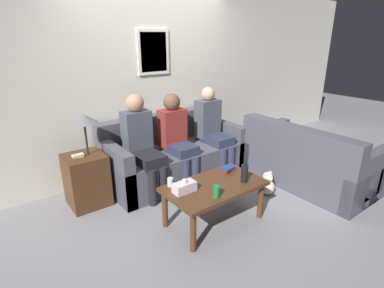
{
  "coord_description": "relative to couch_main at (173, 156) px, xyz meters",
  "views": [
    {
      "loc": [
        -2.14,
        -2.77,
        1.91
      ],
      "look_at": [
        -0.14,
        -0.1,
        0.7
      ],
      "focal_mm": 28.0,
      "sensor_mm": 36.0,
      "label": 1
    }
  ],
  "objects": [
    {
      "name": "side_table_with_lamp",
      "position": [
        -1.23,
        -0.02,
        0.06
      ],
      "size": [
        0.44,
        0.44,
        1.1
      ],
      "color": "#4C2D19",
      "rests_on": "ground_plane"
    },
    {
      "name": "teddy_bear",
      "position": [
        0.66,
        -1.15,
        -0.17
      ],
      "size": [
        0.2,
        0.2,
        0.31
      ],
      "color": "beige",
      "rests_on": "ground_plane"
    },
    {
      "name": "wine_bottle",
      "position": [
        0.02,
        -1.34,
        0.25
      ],
      "size": [
        0.07,
        0.07,
        0.27
      ],
      "color": "black",
      "rests_on": "coffee_table"
    },
    {
      "name": "couch_main",
      "position": [
        0.0,
        0.0,
        0.0
      ],
      "size": [
        1.92,
        0.9,
        0.86
      ],
      "color": "#4C4C56",
      "rests_on": "ground_plane"
    },
    {
      "name": "person_middle",
      "position": [
        -0.05,
        -0.17,
        0.36
      ],
      "size": [
        0.34,
        0.58,
        1.21
      ],
      "color": "#2D334C",
      "rests_on": "ground_plane"
    },
    {
      "name": "ground_plane",
      "position": [
        0.0,
        -0.53,
        -0.3
      ],
      "size": [
        16.0,
        16.0,
        0.0
      ],
      "primitive_type": "plane",
      "color": "gray"
    },
    {
      "name": "drinking_glass",
      "position": [
        -0.67,
        -0.96,
        0.19
      ],
      "size": [
        0.06,
        0.06,
        0.09
      ],
      "color": "silver",
      "rests_on": "coffee_table"
    },
    {
      "name": "book_stack",
      "position": [
        0.05,
        -1.06,
        0.18
      ],
      "size": [
        0.16,
        0.13,
        0.06
      ],
      "color": "red",
      "rests_on": "coffee_table"
    },
    {
      "name": "person_left",
      "position": [
        -0.55,
        -0.15,
        0.38
      ],
      "size": [
        0.34,
        0.65,
        1.25
      ],
      "color": "black",
      "rests_on": "ground_plane"
    },
    {
      "name": "coffee_table",
      "position": [
        -0.28,
        -1.21,
        0.08
      ],
      "size": [
        1.05,
        0.61,
        0.45
      ],
      "color": "#4C2D19",
      "rests_on": "ground_plane"
    },
    {
      "name": "couch_side",
      "position": [
        1.31,
        -1.27,
        0.0
      ],
      "size": [
        0.9,
        1.65,
        0.86
      ],
      "rotation": [
        0.0,
        0.0,
        1.57
      ],
      "color": "#4C4C56",
      "rests_on": "ground_plane"
    },
    {
      "name": "tissue_box",
      "position": [
        -0.62,
        -1.14,
        0.2
      ],
      "size": [
        0.23,
        0.12,
        0.15
      ],
      "color": "silver",
      "rests_on": "coffee_table"
    },
    {
      "name": "person_right",
      "position": [
        0.58,
        -0.16,
        0.36
      ],
      "size": [
        0.34,
        0.6,
        1.23
      ],
      "color": "#2D334C",
      "rests_on": "ground_plane"
    },
    {
      "name": "wall_back",
      "position": [
        0.0,
        0.48,
        1.0
      ],
      "size": [
        9.0,
        0.08,
        2.6
      ],
      "color": "silver",
      "rests_on": "ground_plane"
    },
    {
      "name": "soda_can",
      "position": [
        -0.44,
        -1.42,
        0.21
      ],
      "size": [
        0.07,
        0.07,
        0.12
      ],
      "color": "#197A38",
      "rests_on": "coffee_table"
    }
  ]
}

